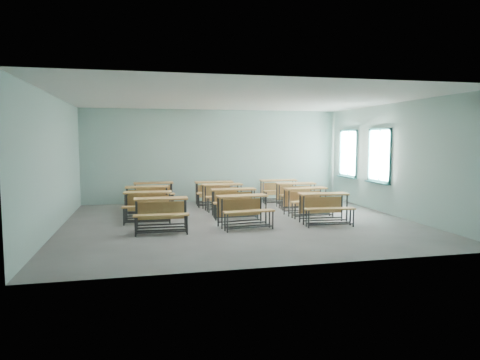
% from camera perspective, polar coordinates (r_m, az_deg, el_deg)
% --- Properties ---
extents(room, '(9.04, 8.04, 3.24)m').
position_cam_1_polar(room, '(11.14, 0.42, 2.50)').
color(room, gray).
rests_on(room, ground).
extents(desk_unit_r0c0, '(1.28, 0.88, 0.78)m').
position_cam_1_polar(desk_unit_r0c0, '(10.28, -10.47, -3.84)').
color(desk_unit_r0c0, '#BB8243').
rests_on(desk_unit_r0c0, ground).
extents(desk_unit_r0c1, '(1.34, 0.98, 0.78)m').
position_cam_1_polar(desk_unit_r0c1, '(10.59, 0.49, -3.48)').
color(desk_unit_r0c1, '#BB8243').
rests_on(desk_unit_r0c1, ground).
extents(desk_unit_r0c2, '(1.32, 0.94, 0.78)m').
position_cam_1_polar(desk_unit_r0c2, '(11.20, 11.24, -3.10)').
color(desk_unit_r0c2, '#BB8243').
rests_on(desk_unit_r0c2, ground).
extents(desk_unit_r1c0, '(1.31, 0.92, 0.78)m').
position_cam_1_polar(desk_unit_r1c0, '(11.60, -12.20, -2.83)').
color(desk_unit_r1c0, '#BB8243').
rests_on(desk_unit_r1c0, ground).
extents(desk_unit_r1c1, '(1.29, 0.89, 0.78)m').
position_cam_1_polar(desk_unit_r1c1, '(12.01, -0.81, -2.43)').
color(desk_unit_r1c1, '#BB8243').
rests_on(desk_unit_r1c1, ground).
extents(desk_unit_r1c2, '(1.31, 0.93, 0.78)m').
position_cam_1_polar(desk_unit_r1c2, '(12.38, 8.89, -2.25)').
color(desk_unit_r1c2, '#BB8243').
rests_on(desk_unit_r1c2, ground).
extents(desk_unit_r2c0, '(1.27, 0.86, 0.78)m').
position_cam_1_polar(desk_unit_r2c0, '(12.92, -12.29, -2.00)').
color(desk_unit_r2c0, '#BB8243').
rests_on(desk_unit_r2c0, ground).
extents(desk_unit_r2c1, '(1.33, 0.96, 0.78)m').
position_cam_1_polar(desk_unit_r2c1, '(13.29, -2.28, -1.67)').
color(desk_unit_r2c1, '#BB8243').
rests_on(desk_unit_r2c1, ground).
extents(desk_unit_r2c2, '(1.30, 0.92, 0.78)m').
position_cam_1_polar(desk_unit_r2c2, '(13.73, 7.54, -1.49)').
color(desk_unit_r2c2, '#BB8243').
rests_on(desk_unit_r2c2, ground).
extents(desk_unit_r3c0, '(1.29, 0.89, 0.78)m').
position_cam_1_polar(desk_unit_r3c0, '(14.08, -11.43, -1.38)').
color(desk_unit_r3c0, '#BB8243').
rests_on(desk_unit_r3c0, ground).
extents(desk_unit_r3c1, '(1.27, 0.86, 0.78)m').
position_cam_1_polar(desk_unit_r3c1, '(14.12, -3.41, -1.26)').
color(desk_unit_r3c1, '#BB8243').
rests_on(desk_unit_r3c1, ground).
extents(desk_unit_r3c2, '(1.28, 0.88, 0.78)m').
position_cam_1_polar(desk_unit_r3c2, '(14.75, 5.25, -0.99)').
color(desk_unit_r3c2, '#BB8243').
rests_on(desk_unit_r3c2, ground).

